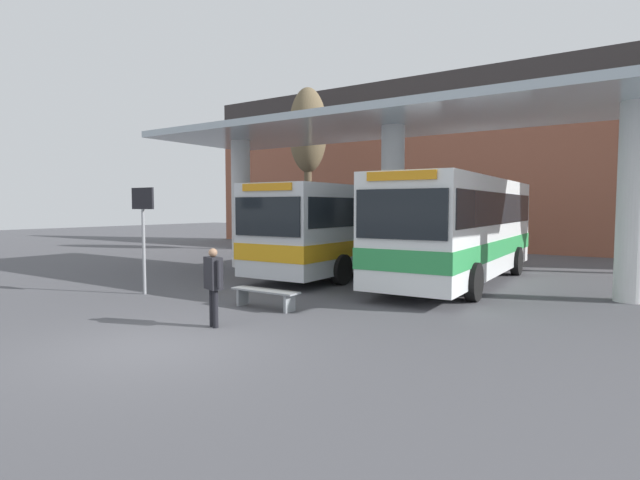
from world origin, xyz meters
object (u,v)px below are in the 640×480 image
Objects in this scene: transit_bus_center_bay at (460,225)px; pedestrian_waiting at (213,279)px; transit_bus_left_bay at (357,225)px; waiting_bench_near_pillar at (265,294)px; poplar_tree_behind_left at (308,133)px; info_sign_platform at (143,219)px.

transit_bus_center_bay is 9.17m from pedestrian_waiting.
waiting_bench_near_pillar is (1.75, -7.58, -1.43)m from transit_bus_left_bay.
waiting_bench_near_pillar is at bearing -58.49° from poplar_tree_behind_left.
waiting_bench_near_pillar is 17.19m from poplar_tree_behind_left.
info_sign_platform is 4.90m from pedestrian_waiting.
transit_bus_left_bay is 3.72× the size of info_sign_platform.
transit_bus_left_bay is at bearing -12.25° from transit_bus_center_bay.
transit_bus_left_bay is 1.23× the size of poplar_tree_behind_left.
poplar_tree_behind_left is at bearing 138.13° from pedestrian_waiting.
transit_bus_left_bay reaches higher than waiting_bench_near_pillar.
transit_bus_center_bay is 9.81m from info_sign_platform.
pedestrian_waiting is (-2.20, -8.85, -0.87)m from transit_bus_center_bay.
transit_bus_center_bay is 3.42× the size of info_sign_platform.
waiting_bench_near_pillar is at bearing 5.15° from info_sign_platform.
poplar_tree_behind_left is (-10.93, 6.85, 4.68)m from transit_bus_center_bay.
pedestrian_waiting is 18.80m from poplar_tree_behind_left.
info_sign_platform is at bearing 72.29° from transit_bus_left_bay.
transit_bus_center_bay is 5.55× the size of waiting_bench_near_pillar.
poplar_tree_behind_left reaches higher than transit_bus_left_bay.
transit_bus_left_bay is at bearing -42.57° from poplar_tree_behind_left.
info_sign_platform reaches higher than waiting_bench_near_pillar.
pedestrian_waiting is (4.47, -1.66, -1.15)m from info_sign_platform.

